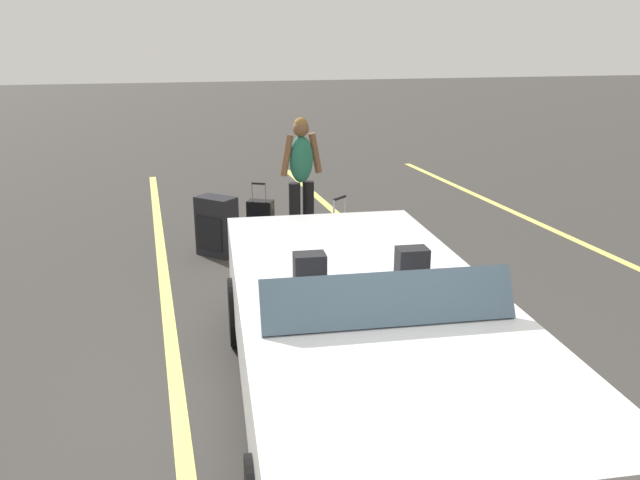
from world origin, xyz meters
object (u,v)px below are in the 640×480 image
(suitcase_large_black, at_px, (217,226))
(suitcase_medium_bright, at_px, (334,253))
(convertible_car, at_px, (375,352))
(traveler_person, at_px, (301,174))
(suitcase_small_carryon, at_px, (261,218))

(suitcase_large_black, height_order, suitcase_medium_bright, suitcase_medium_bright)
(convertible_car, height_order, suitcase_medium_bright, convertible_car)
(suitcase_large_black, relative_size, suitcase_medium_bright, 0.77)
(traveler_person, bearing_deg, suitcase_large_black, -93.92)
(convertible_car, relative_size, suitcase_medium_bright, 4.45)
(suitcase_medium_bright, height_order, suitcase_small_carryon, suitcase_medium_bright)
(suitcase_large_black, bearing_deg, convertible_car, 54.66)
(suitcase_small_carryon, bearing_deg, suitcase_medium_bright, -138.34)
(suitcase_medium_bright, distance_m, traveler_person, 1.54)
(suitcase_large_black, bearing_deg, suitcase_medium_bright, 89.62)
(suitcase_large_black, xyz_separation_m, suitcase_medium_bright, (1.23, 1.15, -0.06))
(convertible_car, distance_m, suitcase_small_carryon, 4.73)
(suitcase_small_carryon, bearing_deg, convertible_car, -153.82)
(suitcase_large_black, height_order, suitcase_small_carryon, suitcase_small_carryon)
(convertible_car, distance_m, suitcase_medium_bright, 2.91)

